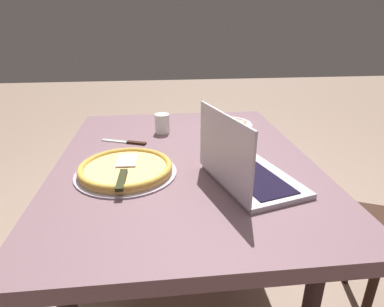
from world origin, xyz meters
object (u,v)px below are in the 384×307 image
(pizza_plate, at_px, (228,124))
(table_knife, at_px, (128,142))
(pizza_tray, at_px, (126,169))
(drink_cup, at_px, (162,123))
(laptop, at_px, (244,169))
(dining_table, at_px, (184,176))

(pizza_plate, height_order, table_knife, pizza_plate)
(pizza_plate, relative_size, table_knife, 1.21)
(pizza_tray, bearing_deg, drink_cup, -18.05)
(laptop, height_order, pizza_tray, laptop)
(pizza_plate, xyz_separation_m, table_knife, (-0.17, 0.48, -0.01))
(dining_table, relative_size, pizza_plate, 5.20)
(table_knife, bearing_deg, pizza_tray, -177.40)
(pizza_tray, height_order, drink_cup, drink_cup)
(dining_table, xyz_separation_m, pizza_tray, (-0.12, 0.22, 0.10))
(dining_table, height_order, pizza_tray, pizza_tray)
(dining_table, height_order, drink_cup, drink_cup)
(laptop, bearing_deg, dining_table, 36.59)
(table_knife, bearing_deg, dining_table, -129.01)
(pizza_tray, distance_m, table_knife, 0.31)
(dining_table, distance_m, laptop, 0.32)
(laptop, distance_m, pizza_plate, 0.60)
(pizza_tray, bearing_deg, pizza_plate, -44.41)
(laptop, relative_size, pizza_tray, 1.10)
(pizza_plate, relative_size, drink_cup, 2.67)
(table_knife, height_order, drink_cup, drink_cup)
(laptop, xyz_separation_m, table_knife, (0.42, 0.41, -0.05))
(table_knife, bearing_deg, pizza_plate, -70.28)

